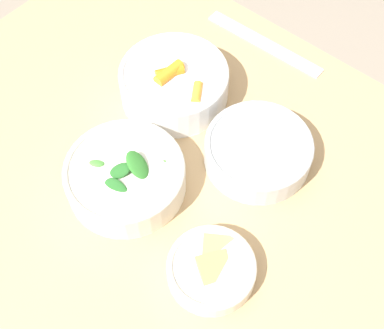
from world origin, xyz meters
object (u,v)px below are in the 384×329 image
(bowl_beans_hotdog, at_px, (258,151))
(bowl_greens, at_px, (125,176))
(bowl_cookies, at_px, (211,269))
(ruler, at_px, (264,43))
(bowl_carrots, at_px, (174,83))

(bowl_beans_hotdog, bearing_deg, bowl_greens, -125.92)
(bowl_cookies, relative_size, ruler, 0.51)
(bowl_carrots, height_order, bowl_cookies, bowl_carrots)
(bowl_greens, height_order, bowl_cookies, bowl_greens)
(ruler, bearing_deg, bowl_greens, -87.25)
(bowl_carrots, bearing_deg, bowl_beans_hotdog, -4.09)
(bowl_beans_hotdog, distance_m, bowl_cookies, 0.23)
(bowl_greens, height_order, bowl_beans_hotdog, bowl_greens)
(bowl_beans_hotdog, bearing_deg, bowl_cookies, -71.41)
(bowl_greens, bearing_deg, ruler, 92.75)
(ruler, bearing_deg, bowl_cookies, -63.18)
(bowl_beans_hotdog, distance_m, ruler, 0.28)
(bowl_cookies, bearing_deg, bowl_greens, 172.01)
(bowl_greens, xyz_separation_m, bowl_beans_hotdog, (0.13, 0.18, -0.01))
(bowl_carrots, xyz_separation_m, bowl_cookies, (0.27, -0.23, -0.02))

